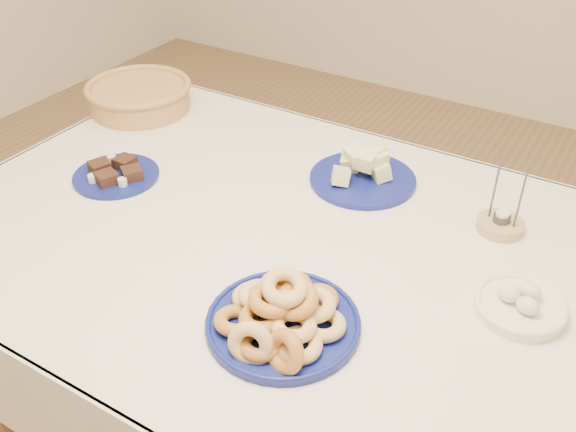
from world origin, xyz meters
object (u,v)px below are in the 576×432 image
at_px(brownie_plate, 116,174).
at_px(candle_holder, 501,224).
at_px(wicker_basket, 139,95).
at_px(donut_platter, 282,316).
at_px(egg_bowl, 520,305).
at_px(dining_table, 299,279).
at_px(melon_plate, 364,171).

distance_m(brownie_plate, candle_holder, 0.94).
bearing_deg(wicker_basket, donut_platter, -33.68).
relative_size(wicker_basket, egg_bowl, 1.75).
relative_size(brownie_plate, wicker_basket, 0.81).
distance_m(candle_holder, egg_bowl, 0.27).
bearing_deg(candle_holder, donut_platter, -115.99).
height_order(dining_table, egg_bowl, egg_bowl).
bearing_deg(melon_plate, brownie_plate, -149.73).
relative_size(donut_platter, melon_plate, 1.02).
xyz_separation_m(donut_platter, wicker_basket, (-0.87, 0.58, 0.01)).
height_order(donut_platter, wicker_basket, donut_platter).
bearing_deg(dining_table, brownie_plate, -178.93).
bearing_deg(candle_holder, dining_table, -142.93).
relative_size(candle_holder, egg_bowl, 0.87).
bearing_deg(egg_bowl, dining_table, -176.75).
bearing_deg(donut_platter, melon_plate, 100.44).
bearing_deg(dining_table, wicker_basket, 156.56).
xyz_separation_m(brownie_plate, egg_bowl, (1.01, 0.04, 0.01)).
bearing_deg(brownie_plate, wicker_basket, 123.13).
xyz_separation_m(donut_platter, melon_plate, (-0.10, 0.56, -0.01)).
xyz_separation_m(melon_plate, egg_bowl, (0.47, -0.28, -0.01)).
relative_size(dining_table, wicker_basket, 4.87).
xyz_separation_m(candle_holder, egg_bowl, (0.11, -0.25, 0.00)).
xyz_separation_m(melon_plate, brownie_plate, (-0.54, -0.32, -0.01)).
bearing_deg(donut_platter, egg_bowl, 37.14).
xyz_separation_m(donut_platter, brownie_plate, (-0.65, 0.24, -0.02)).
height_order(melon_plate, brownie_plate, melon_plate).
xyz_separation_m(dining_table, donut_platter, (0.11, -0.25, 0.14)).
relative_size(wicker_basket, candle_holder, 2.01).
distance_m(melon_plate, candle_holder, 0.36).
relative_size(dining_table, egg_bowl, 8.53).
distance_m(brownie_plate, wicker_basket, 0.41).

